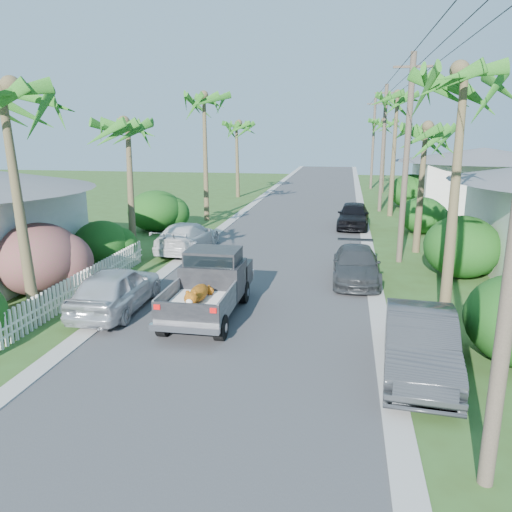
% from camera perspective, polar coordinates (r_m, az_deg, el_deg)
% --- Properties ---
extents(ground, '(120.00, 120.00, 0.00)m').
position_cam_1_polar(ground, '(11.83, -6.39, -15.38)').
color(ground, '#334D1D').
rests_on(ground, ground).
extents(road, '(8.00, 100.00, 0.02)m').
position_cam_1_polar(road, '(35.46, 5.10, 4.65)').
color(road, '#38383A').
rests_on(road, ground).
extents(curb_left, '(0.60, 100.00, 0.06)m').
position_cam_1_polar(curb_left, '(36.08, -1.74, 4.90)').
color(curb_left, '#A5A39E').
rests_on(curb_left, ground).
extents(curb_right, '(0.60, 100.00, 0.06)m').
position_cam_1_polar(curb_right, '(35.34, 12.08, 4.40)').
color(curb_right, '#A5A39E').
rests_on(curb_right, ground).
extents(pickup_truck, '(1.98, 5.12, 2.06)m').
position_cam_1_polar(pickup_truck, '(16.35, -5.10, -3.01)').
color(pickup_truck, black).
rests_on(pickup_truck, ground).
extents(parked_car_rn, '(2.00, 4.82, 1.55)m').
position_cam_1_polar(parked_car_rn, '(12.94, 18.22, -9.52)').
color(parked_car_rn, '#333538').
rests_on(parked_car_rn, ground).
extents(parked_car_rm, '(1.87, 4.48, 1.29)m').
position_cam_1_polar(parked_car_rm, '(20.14, 11.37, -1.01)').
color(parked_car_rm, '#34373A').
rests_on(parked_car_rm, ground).
extents(parked_car_rf, '(2.05, 4.66, 1.56)m').
position_cam_1_polar(parked_car_rf, '(31.21, 11.07, 4.58)').
color(parked_car_rf, black).
rests_on(parked_car_rf, ground).
extents(parked_car_ln, '(1.89, 4.50, 1.52)m').
position_cam_1_polar(parked_car_ln, '(17.04, -15.70, -3.66)').
color(parked_car_ln, silver).
rests_on(parked_car_ln, ground).
extents(parked_car_lf, '(2.30, 5.06, 1.44)m').
position_cam_1_polar(parked_car_lf, '(24.79, -7.85, 2.14)').
color(parked_car_lf, silver).
rests_on(parked_car_lf, ground).
extents(palm_l_a, '(4.40, 4.40, 8.20)m').
position_cam_1_polar(palm_l_a, '(15.87, -26.76, 16.75)').
color(palm_l_a, brown).
rests_on(palm_l_a, ground).
extents(palm_l_b, '(4.40, 4.40, 7.40)m').
position_cam_1_polar(palm_l_b, '(23.97, -14.59, 14.49)').
color(palm_l_b, brown).
rests_on(palm_l_b, ground).
extents(palm_l_c, '(4.40, 4.40, 9.20)m').
position_cam_1_polar(palm_l_c, '(33.17, -5.98, 17.68)').
color(palm_l_c, brown).
rests_on(palm_l_c, ground).
extents(palm_l_d, '(4.40, 4.40, 7.70)m').
position_cam_1_polar(palm_l_d, '(44.88, -2.20, 14.92)').
color(palm_l_d, brown).
rests_on(palm_l_d, ground).
extents(palm_r_a, '(4.40, 4.40, 8.70)m').
position_cam_1_polar(palm_r_a, '(16.25, 22.91, 18.77)').
color(palm_r_a, brown).
rests_on(palm_r_a, ground).
extents(palm_r_b, '(4.40, 4.40, 7.20)m').
position_cam_1_polar(palm_r_b, '(25.10, 18.84, 13.72)').
color(palm_r_b, brown).
rests_on(palm_r_b, ground).
extents(palm_r_c, '(4.40, 4.40, 9.40)m').
position_cam_1_polar(palm_r_c, '(36.06, 15.88, 17.27)').
color(palm_r_c, brown).
rests_on(palm_r_c, ground).
extents(palm_r_d, '(4.40, 4.40, 8.00)m').
position_cam_1_polar(palm_r_d, '(49.97, 14.61, 14.74)').
color(palm_r_d, brown).
rests_on(palm_r_d, ground).
extents(shrub_l_b, '(3.00, 3.30, 2.60)m').
position_cam_1_polar(shrub_l_b, '(19.73, -23.57, -0.29)').
color(shrub_l_b, '#AB1857').
rests_on(shrub_l_b, ground).
extents(shrub_l_c, '(2.40, 2.64, 2.00)m').
position_cam_1_polar(shrub_l_c, '(22.94, -17.22, 1.38)').
color(shrub_l_c, '#194413').
rests_on(shrub_l_c, ground).
extents(shrub_l_d, '(3.20, 3.52, 2.40)m').
position_cam_1_polar(shrub_l_d, '(30.31, -11.40, 5.10)').
color(shrub_l_d, '#194413').
rests_on(shrub_l_d, ground).
extents(shrub_r_b, '(3.00, 3.30, 2.50)m').
position_cam_1_polar(shrub_r_b, '(21.86, 22.46, 1.00)').
color(shrub_r_b, '#194413').
rests_on(shrub_r_b, ground).
extents(shrub_r_c, '(2.60, 2.86, 2.10)m').
position_cam_1_polar(shrub_r_c, '(30.55, 18.46, 4.43)').
color(shrub_r_c, '#194413').
rests_on(shrub_r_c, ground).
extents(shrub_r_d, '(3.20, 3.52, 2.60)m').
position_cam_1_polar(shrub_r_d, '(40.40, 17.27, 7.08)').
color(shrub_r_d, '#194413').
rests_on(shrub_r_d, ground).
extents(picket_fence, '(0.10, 11.00, 1.00)m').
position_cam_1_polar(picket_fence, '(18.59, -19.53, -3.31)').
color(picket_fence, white).
rests_on(picket_fence, ground).
extents(house_right_far, '(9.00, 8.00, 4.60)m').
position_cam_1_polar(house_right_far, '(41.23, 24.31, 7.75)').
color(house_right_far, silver).
rests_on(house_right_far, ground).
extents(utility_pole_b, '(1.60, 0.26, 9.00)m').
position_cam_1_polar(utility_pole_b, '(23.02, 16.79, 10.52)').
color(utility_pole_b, brown).
rests_on(utility_pole_b, ground).
extents(utility_pole_c, '(1.60, 0.26, 9.00)m').
position_cam_1_polar(utility_pole_c, '(37.95, 14.32, 11.87)').
color(utility_pole_c, brown).
rests_on(utility_pole_c, ground).
extents(utility_pole_d, '(1.60, 0.26, 9.00)m').
position_cam_1_polar(utility_pole_d, '(52.92, 13.24, 12.45)').
color(utility_pole_d, brown).
rests_on(utility_pole_d, ground).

